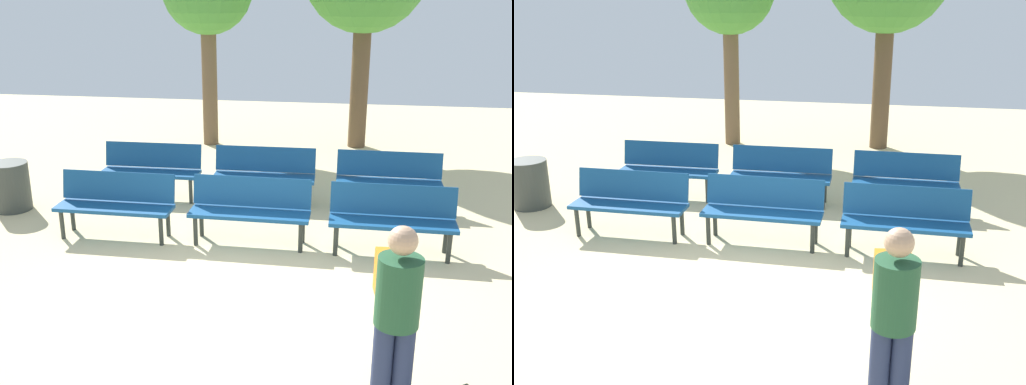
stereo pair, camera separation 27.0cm
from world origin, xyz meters
TOP-DOWN VIEW (x-y plane):
  - ground_plane at (0.00, 0.00)m, footprint 24.00×24.00m
  - bench_r0_c0 at (-1.86, 1.56)m, footprint 1.60×0.49m
  - bench_r0_c1 at (-0.01, 1.62)m, footprint 1.61×0.50m
  - bench_r0_c2 at (1.84, 1.57)m, footprint 1.61×0.50m
  - bench_r1_c0 at (-1.89, 3.19)m, footprint 1.61×0.50m
  - bench_r1_c1 at (-0.04, 3.22)m, footprint 1.61×0.50m
  - bench_r1_c2 at (1.89, 3.23)m, footprint 1.60×0.49m
  - visitor_with_backpack at (1.65, -1.63)m, footprint 0.37×0.55m
  - trash_bin at (-3.85, 2.29)m, footprint 0.57×0.57m

SIDE VIEW (x-z plane):
  - ground_plane at x=0.00m, z-range 0.00..0.00m
  - trash_bin at x=-3.85m, z-range 0.00..0.75m
  - bench_r0_c0 at x=-1.86m, z-range 0.07..0.94m
  - bench_r0_c1 at x=-0.01m, z-range 0.07..0.94m
  - bench_r0_c2 at x=1.84m, z-range 0.07..0.94m
  - bench_r1_c0 at x=-1.89m, z-range 0.07..0.94m
  - bench_r1_c1 at x=-0.04m, z-range 0.07..0.94m
  - bench_r1_c2 at x=1.89m, z-range 0.07..0.94m
  - visitor_with_backpack at x=1.65m, z-range 0.11..1.76m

